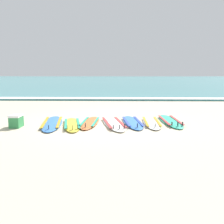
# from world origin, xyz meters

# --- Properties ---
(ground_plane) EXTENTS (80.00, 80.00, 0.00)m
(ground_plane) POSITION_xyz_m (0.00, 0.00, 0.00)
(ground_plane) COLOR #C1B599
(sea) EXTENTS (80.00, 60.00, 0.10)m
(sea) POSITION_xyz_m (0.00, 35.87, 0.05)
(sea) COLOR teal
(sea) RESTS_ON ground
(wave_foam_strip) EXTENTS (80.00, 0.95, 0.11)m
(wave_foam_strip) POSITION_xyz_m (0.00, 6.34, 0.06)
(wave_foam_strip) COLOR white
(wave_foam_strip) RESTS_ON ground
(surfboard_0) EXTENTS (1.01, 2.56, 0.18)m
(surfboard_0) POSITION_xyz_m (-1.53, -0.42, 0.04)
(surfboard_0) COLOR #3875CC
(surfboard_0) RESTS_ON ground
(surfboard_1) EXTENTS (0.95, 2.20, 0.18)m
(surfboard_1) POSITION_xyz_m (-0.86, -0.59, 0.04)
(surfboard_1) COLOR yellow
(surfboard_1) RESTS_ON ground
(surfboard_2) EXTENTS (0.62, 2.10, 0.18)m
(surfboard_2) POSITION_xyz_m (-0.34, -0.29, 0.04)
(surfboard_2) COLOR orange
(surfboard_2) RESTS_ON ground
(surfboard_3) EXTENTS (1.06, 2.47, 0.18)m
(surfboard_3) POSITION_xyz_m (0.43, -0.38, 0.04)
(surfboard_3) COLOR white
(surfboard_3) RESTS_ON ground
(surfboard_4) EXTENTS (0.81, 2.30, 0.18)m
(surfboard_4) POSITION_xyz_m (1.04, -0.20, 0.04)
(surfboard_4) COLOR #3875CC
(surfboard_4) RESTS_ON ground
(surfboard_5) EXTENTS (0.54, 2.12, 0.18)m
(surfboard_5) POSITION_xyz_m (1.65, -0.23, 0.04)
(surfboard_5) COLOR white
(surfboard_5) RESTS_ON ground
(surfboard_6) EXTENTS (0.68, 2.35, 0.18)m
(surfboard_6) POSITION_xyz_m (2.30, 0.02, 0.04)
(surfboard_6) COLOR #2DB793
(surfboard_6) RESTS_ON ground
(cooler_box) EXTENTS (0.31, 0.46, 0.38)m
(cooler_box) POSITION_xyz_m (-2.50, -0.86, 0.19)
(cooler_box) COLOR #338C4C
(cooler_box) RESTS_ON ground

